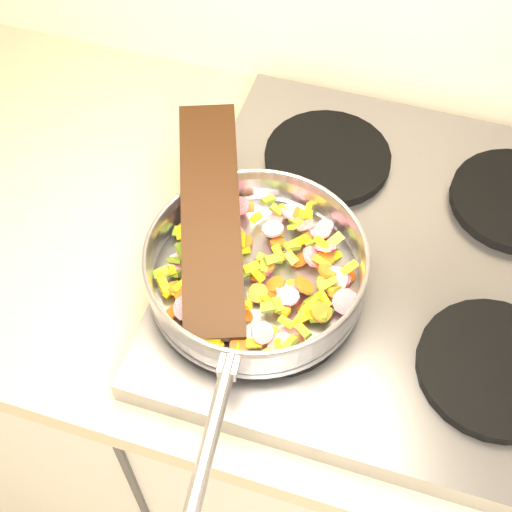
% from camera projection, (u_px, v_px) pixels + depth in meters
% --- Properties ---
extents(cooktop, '(0.60, 0.60, 0.04)m').
position_uv_depth(cooktop, '(399.00, 263.00, 0.99)').
color(cooktop, '#939399').
rests_on(cooktop, counter_top).
extents(grate_fl, '(0.19, 0.19, 0.02)m').
position_uv_depth(grate_fl, '(274.00, 309.00, 0.92)').
color(grate_fl, black).
rests_on(grate_fl, cooktop).
extents(grate_fr, '(0.19, 0.19, 0.02)m').
position_uv_depth(grate_fr, '(494.00, 368.00, 0.87)').
color(grate_fr, black).
rests_on(grate_fr, cooktop).
extents(grate_bl, '(0.19, 0.19, 0.02)m').
position_uv_depth(grate_bl, '(328.00, 157.00, 1.07)').
color(grate_bl, black).
rests_on(grate_bl, cooktop).
extents(saute_pan, '(0.33, 0.49, 0.06)m').
position_uv_depth(saute_pan, '(256.00, 268.00, 0.90)').
color(saute_pan, '#9E9EA5').
rests_on(saute_pan, grate_fl).
extents(vegetable_heap, '(0.27, 0.26, 0.05)m').
position_uv_depth(vegetable_heap, '(260.00, 272.00, 0.92)').
color(vegetable_heap, '#D65C18').
rests_on(vegetable_heap, saute_pan).
extents(wooden_spatula, '(0.19, 0.34, 0.08)m').
position_uv_depth(wooden_spatula, '(211.00, 216.00, 0.92)').
color(wooden_spatula, black).
rests_on(wooden_spatula, saute_pan).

